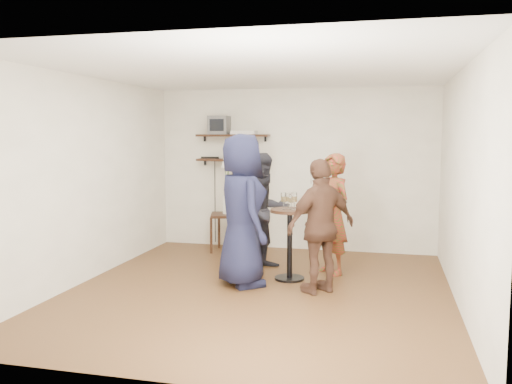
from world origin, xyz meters
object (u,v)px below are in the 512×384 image
person_dark (264,211)px  radio (238,156)px  dvd_deck (244,133)px  crt_monitor (219,125)px  person_navy (241,210)px  drinks_table (290,235)px  side_table (227,220)px  person_brown (321,226)px  person_plaid (333,214)px

person_dark → radio: bearing=76.9°
radio → dvd_deck: bearing=0.0°
crt_monitor → person_navy: bearing=-66.0°
dvd_deck → drinks_table: size_ratio=0.44×
dvd_deck → side_table: 1.44m
dvd_deck → person_dark: dvd_deck is taller
dvd_deck → radio: size_ratio=1.82×
side_table → person_dark: (0.82, -0.94, 0.30)m
person_dark → person_brown: person_dark is taller
drinks_table → dvd_deck: bearing=121.5°
drinks_table → person_brown: bearing=-46.1°
radio → person_brown: person_brown is taller
crt_monitor → person_brown: crt_monitor is taller
person_navy → person_brown: (0.99, -0.09, -0.14)m
side_table → dvd_deck: bearing=60.6°
side_table → drinks_table: size_ratio=0.68×
crt_monitor → side_table: 1.56m
person_plaid → person_navy: size_ratio=0.86×
crt_monitor → person_brown: size_ratio=0.20×
person_brown → radio: bearing=-97.7°
dvd_deck → person_navy: 2.42m
person_plaid → person_brown: size_ratio=1.02×
radio → drinks_table: radio is taller
radio → person_navy: size_ratio=0.12×
radio → person_plaid: bearing=-38.4°
person_navy → crt_monitor: bearing=-12.3°
drinks_table → person_navy: bearing=-143.7°
side_table → person_navy: 2.01m
radio → person_dark: bearing=-60.3°
crt_monitor → dvd_deck: crt_monitor is taller
drinks_table → person_plaid: person_plaid is taller
crt_monitor → person_plaid: size_ratio=0.20×
radio → person_brown: bearing=-53.9°
crt_monitor → dvd_deck: bearing=0.0°
drinks_table → person_dark: person_dark is taller
dvd_deck → person_brown: size_ratio=0.25×
crt_monitor → person_dark: (1.04, -1.27, -1.21)m
dvd_deck → person_dark: (0.63, -1.27, -1.09)m
person_plaid → person_brown: 0.91m
dvd_deck → person_brown: 2.93m
person_navy → drinks_table: bearing=-90.0°
side_table → person_plaid: size_ratio=0.39×
dvd_deck → person_plaid: (1.58, -1.33, -1.09)m
drinks_table → person_navy: size_ratio=0.49×
side_table → radio: bearing=74.8°
side_table → person_navy: person_navy is taller
dvd_deck → person_brown: bearing=-55.5°
person_navy → radio: bearing=-19.7°
person_plaid → person_dark: (-0.95, 0.05, -0.00)m
person_dark → person_navy: 0.89m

